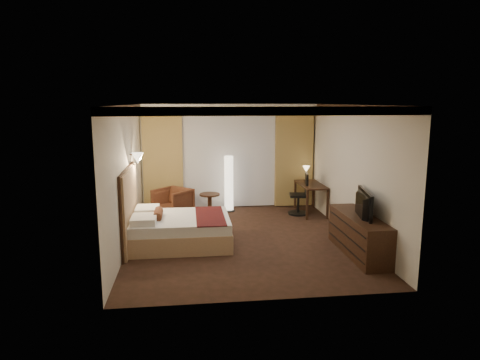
{
  "coord_description": "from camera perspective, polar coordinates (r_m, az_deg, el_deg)",
  "views": [
    {
      "loc": [
        -1.07,
        -8.29,
        2.77
      ],
      "look_at": [
        0.0,
        0.4,
        1.15
      ],
      "focal_mm": 32.0,
      "sensor_mm": 36.0,
      "label": 1
    }
  ],
  "objects": [
    {
      "name": "floor_lamp",
      "position": [
        10.81,
        -1.5,
        -0.48
      ],
      "size": [
        0.3,
        0.3,
        1.43
      ],
      "primitive_type": null,
      "color": "white",
      "rests_on": "floor"
    },
    {
      "name": "curtain_left_drape",
      "position": [
        11.03,
        -10.24,
        2.39
      ],
      "size": [
        1.0,
        0.14,
        2.45
      ],
      "primitive_type": "cube",
      "color": "tan",
      "rests_on": "back_wall"
    },
    {
      "name": "television",
      "position": [
        7.98,
        15.59,
        -2.55
      ],
      "size": [
        0.78,
        1.13,
        0.14
      ],
      "primitive_type": "imported",
      "rotation": [
        0.0,
        0.0,
        1.38
      ],
      "color": "black",
      "rests_on": "dresser"
    },
    {
      "name": "desk",
      "position": [
        10.81,
        9.39,
        -2.46
      ],
      "size": [
        0.55,
        1.24,
        0.75
      ],
      "primitive_type": null,
      "color": "black",
      "rests_on": "floor"
    },
    {
      "name": "curtain_right_drape",
      "position": [
        11.35,
        7.18,
        2.7
      ],
      "size": [
        1.0,
        0.14,
        2.45
      ],
      "primitive_type": "cube",
      "color": "tan",
      "rests_on": "back_wall"
    },
    {
      "name": "soffit",
      "position": [
        10.85,
        -1.38,
        9.58
      ],
      "size": [
        4.5,
        0.5,
        0.2
      ],
      "primitive_type": "cube",
      "color": "white",
      "rests_on": "ceiling"
    },
    {
      "name": "desk_lamp",
      "position": [
        11.15,
        8.8,
        0.8
      ],
      "size": [
        0.18,
        0.18,
        0.34
      ],
      "primitive_type": null,
      "color": "#FFD899",
      "rests_on": "desk"
    },
    {
      "name": "armchair",
      "position": [
        10.45,
        -8.97,
        -2.84
      ],
      "size": [
        1.03,
        1.03,
        0.77
      ],
      "primitive_type": "imported",
      "rotation": [
        0.0,
        0.0,
        -0.75
      ],
      "color": "#481F15",
      "rests_on": "floor"
    },
    {
      "name": "office_chair",
      "position": [
        10.65,
        7.8,
        -1.82
      ],
      "size": [
        0.58,
        0.58,
        1.04
      ],
      "primitive_type": null,
      "rotation": [
        0.0,
        0.0,
        -0.17
      ],
      "color": "black",
      "rests_on": "floor"
    },
    {
      "name": "bed",
      "position": [
        8.49,
        -7.88,
        -6.68
      ],
      "size": [
        1.91,
        1.49,
        0.56
      ],
      "primitive_type": null,
      "color": "white",
      "rests_on": "floor"
    },
    {
      "name": "left_wall",
      "position": [
        8.5,
        -14.9,
        0.5
      ],
      "size": [
        0.02,
        5.5,
        2.7
      ],
      "primitive_type": "cube",
      "color": "beige",
      "rests_on": "floor"
    },
    {
      "name": "wall_sconce",
      "position": [
        8.99,
        -13.49,
        2.84
      ],
      "size": [
        0.24,
        0.24,
        0.24
      ],
      "primitive_type": null,
      "color": "white",
      "rests_on": "left_wall"
    },
    {
      "name": "side_table",
      "position": [
        10.51,
        -4.05,
        -3.29
      ],
      "size": [
        0.5,
        0.5,
        0.55
      ],
      "primitive_type": null,
      "color": "black",
      "rests_on": "floor"
    },
    {
      "name": "dresser",
      "position": [
        8.16,
        15.56,
        -7.07
      ],
      "size": [
        0.5,
        1.87,
        0.73
      ],
      "primitive_type": null,
      "color": "black",
      "rests_on": "floor"
    },
    {
      "name": "ceiling",
      "position": [
        8.36,
        0.34,
        10.0
      ],
      "size": [
        4.5,
        5.5,
        0.01
      ],
      "primitive_type": "cube",
      "color": "white",
      "rests_on": "back_wall"
    },
    {
      "name": "back_wall",
      "position": [
        11.18,
        -1.48,
        3.18
      ],
      "size": [
        4.5,
        0.02,
        2.7
      ],
      "primitive_type": "cube",
      "color": "beige",
      "rests_on": "floor"
    },
    {
      "name": "right_wall",
      "position": [
        9.05,
        14.62,
        1.11
      ],
      "size": [
        0.02,
        5.5,
        2.7
      ],
      "primitive_type": "cube",
      "color": "beige",
      "rests_on": "floor"
    },
    {
      "name": "floor",
      "position": [
        8.81,
        0.32,
        -7.85
      ],
      "size": [
        4.5,
        5.5,
        0.01
      ],
      "primitive_type": "cube",
      "color": "black",
      "rests_on": "ground"
    },
    {
      "name": "headboard",
      "position": [
        8.44,
        -14.53,
        -3.71
      ],
      "size": [
        0.12,
        1.79,
        1.5
      ],
      "primitive_type": null,
      "color": "tan",
      "rests_on": "floor"
    },
    {
      "name": "crown_molding",
      "position": [
        8.36,
        0.34,
        9.59
      ],
      "size": [
        4.5,
        5.5,
        0.12
      ],
      "primitive_type": null,
      "color": "black",
      "rests_on": "ceiling"
    },
    {
      "name": "curtain_sheer",
      "position": [
        11.12,
        -1.43,
        2.62
      ],
      "size": [
        2.48,
        0.04,
        2.45
      ],
      "primitive_type": "cube",
      "color": "silver",
      "rests_on": "back_wall"
    }
  ]
}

